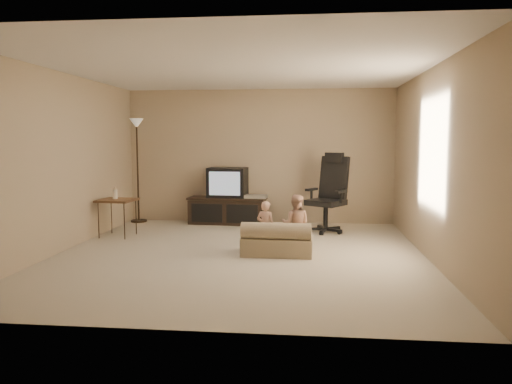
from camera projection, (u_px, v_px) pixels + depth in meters
floor at (240, 255)px, 6.81m from camera, size 5.50×5.50×0.00m
room_shell at (239, 143)px, 6.65m from camera, size 5.50×5.50×5.50m
tv_stand at (228, 201)px, 9.29m from camera, size 1.49×0.64×1.05m
office_chair at (328, 204)px, 8.46m from camera, size 0.86×0.86×1.35m
side_table at (117, 200)px, 8.05m from camera, size 0.59×0.59×0.82m
floor_lamp at (137, 147)px, 9.39m from camera, size 0.30×0.30×1.96m
child_sofa at (277, 241)px, 6.76m from camera, size 0.97×0.56×0.47m
toddler_left at (266, 227)px, 6.87m from camera, size 0.32×0.27×0.73m
toddler_right at (296, 224)px, 6.84m from camera, size 0.42×0.26×0.82m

